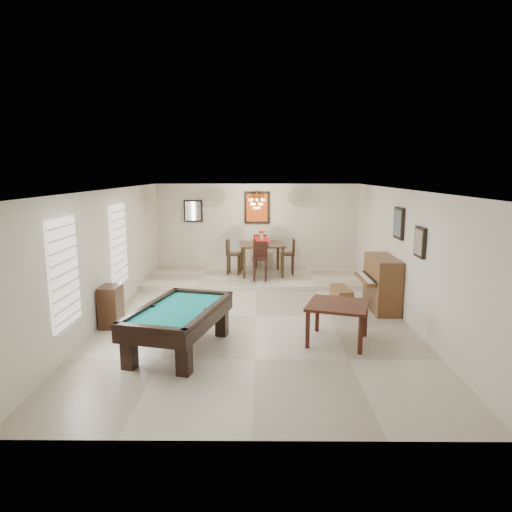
{
  "coord_description": "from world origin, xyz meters",
  "views": [
    {
      "loc": [
        0.07,
        -9.1,
        2.94
      ],
      "look_at": [
        0.0,
        0.6,
        1.15
      ],
      "focal_mm": 32.0,
      "sensor_mm": 36.0,
      "label": 1
    }
  ],
  "objects_px": {
    "pool_table": "(180,330)",
    "dining_chair_south": "(260,261)",
    "flower_vase": "(262,234)",
    "upright_piano": "(376,283)",
    "apothecary_chest": "(111,306)",
    "piano_bench": "(341,298)",
    "dining_chair_north": "(261,251)",
    "dining_table": "(262,257)",
    "chandelier": "(257,200)",
    "dining_chair_east": "(287,257)",
    "square_table": "(337,323)",
    "dining_chair_west": "(234,257)"
  },
  "relations": [
    {
      "from": "flower_vase",
      "to": "pool_table",
      "type": "bearing_deg",
      "value": -104.79
    },
    {
      "from": "upright_piano",
      "to": "dining_table",
      "type": "xyz_separation_m",
      "value": [
        -2.45,
        2.9,
        0.04
      ]
    },
    {
      "from": "pool_table",
      "to": "chandelier",
      "type": "distance_m",
      "value": 5.55
    },
    {
      "from": "upright_piano",
      "to": "apothecary_chest",
      "type": "relative_size",
      "value": 1.72
    },
    {
      "from": "dining_table",
      "to": "dining_chair_west",
      "type": "height_order",
      "value": "dining_chair_west"
    },
    {
      "from": "apothecary_chest",
      "to": "flower_vase",
      "type": "bearing_deg",
      "value": 54.41
    },
    {
      "from": "piano_bench",
      "to": "dining_chair_north",
      "type": "distance_m",
      "value": 4.06
    },
    {
      "from": "pool_table",
      "to": "square_table",
      "type": "height_order",
      "value": "pool_table"
    },
    {
      "from": "apothecary_chest",
      "to": "dining_chair_south",
      "type": "bearing_deg",
      "value": 49.17
    },
    {
      "from": "apothecary_chest",
      "to": "dining_chair_north",
      "type": "height_order",
      "value": "dining_chair_north"
    },
    {
      "from": "square_table",
      "to": "piano_bench",
      "type": "bearing_deg",
      "value": 78.07
    },
    {
      "from": "piano_bench",
      "to": "dining_chair_east",
      "type": "bearing_deg",
      "value": 109.51
    },
    {
      "from": "dining_chair_south",
      "to": "dining_chair_east",
      "type": "xyz_separation_m",
      "value": [
        0.76,
        0.76,
        -0.01
      ]
    },
    {
      "from": "chandelier",
      "to": "dining_chair_north",
      "type": "bearing_deg",
      "value": 83.47
    },
    {
      "from": "dining_table",
      "to": "dining_chair_south",
      "type": "xyz_separation_m",
      "value": [
        -0.05,
        -0.75,
        0.01
      ]
    },
    {
      "from": "dining_chair_south",
      "to": "dining_table",
      "type": "bearing_deg",
      "value": 89.09
    },
    {
      "from": "square_table",
      "to": "chandelier",
      "type": "relative_size",
      "value": 1.68
    },
    {
      "from": "flower_vase",
      "to": "dining_chair_east",
      "type": "distance_m",
      "value": 0.95
    },
    {
      "from": "square_table",
      "to": "apothecary_chest",
      "type": "bearing_deg",
      "value": 169.37
    },
    {
      "from": "upright_piano",
      "to": "dining_table",
      "type": "distance_m",
      "value": 3.8
    },
    {
      "from": "flower_vase",
      "to": "dining_chair_north",
      "type": "relative_size",
      "value": 0.26
    },
    {
      "from": "dining_chair_south",
      "to": "pool_table",
      "type": "bearing_deg",
      "value": -103.89
    },
    {
      "from": "dining_chair_south",
      "to": "chandelier",
      "type": "xyz_separation_m",
      "value": [
        -0.09,
        0.56,
        1.57
      ]
    },
    {
      "from": "dining_table",
      "to": "dining_chair_north",
      "type": "height_order",
      "value": "dining_chair_north"
    },
    {
      "from": "dining_chair_south",
      "to": "dining_chair_north",
      "type": "height_order",
      "value": "dining_chair_north"
    },
    {
      "from": "pool_table",
      "to": "dining_chair_south",
      "type": "distance_m",
      "value": 4.73
    },
    {
      "from": "upright_piano",
      "to": "dining_table",
      "type": "relative_size",
      "value": 1.15
    },
    {
      "from": "flower_vase",
      "to": "dining_chair_south",
      "type": "xyz_separation_m",
      "value": [
        -0.05,
        -0.75,
        -0.61
      ]
    },
    {
      "from": "piano_bench",
      "to": "dining_chair_west",
      "type": "distance_m",
      "value": 3.8
    },
    {
      "from": "dining_table",
      "to": "flower_vase",
      "type": "height_order",
      "value": "flower_vase"
    },
    {
      "from": "pool_table",
      "to": "flower_vase",
      "type": "height_order",
      "value": "flower_vase"
    },
    {
      "from": "square_table",
      "to": "piano_bench",
      "type": "relative_size",
      "value": 1.23
    },
    {
      "from": "square_table",
      "to": "dining_chair_east",
      "type": "height_order",
      "value": "dining_chair_east"
    },
    {
      "from": "upright_piano",
      "to": "apothecary_chest",
      "type": "xyz_separation_m",
      "value": [
        -5.37,
        -1.18,
        -0.17
      ]
    },
    {
      "from": "pool_table",
      "to": "upright_piano",
      "type": "height_order",
      "value": "upright_piano"
    },
    {
      "from": "apothecary_chest",
      "to": "dining_chair_south",
      "type": "height_order",
      "value": "dining_chair_south"
    },
    {
      "from": "chandelier",
      "to": "dining_chair_east",
      "type": "bearing_deg",
      "value": 13.09
    },
    {
      "from": "pool_table",
      "to": "chandelier",
      "type": "xyz_separation_m",
      "value": [
        1.25,
        5.08,
        1.84
      ]
    },
    {
      "from": "dining_table",
      "to": "dining_chair_east",
      "type": "height_order",
      "value": "dining_chair_east"
    },
    {
      "from": "piano_bench",
      "to": "dining_chair_north",
      "type": "bearing_deg",
      "value": 115.75
    },
    {
      "from": "dining_chair_north",
      "to": "chandelier",
      "type": "relative_size",
      "value": 1.72
    },
    {
      "from": "upright_piano",
      "to": "piano_bench",
      "type": "relative_size",
      "value": 1.68
    },
    {
      "from": "pool_table",
      "to": "flower_vase",
      "type": "distance_m",
      "value": 5.53
    },
    {
      "from": "dining_table",
      "to": "dining_chair_east",
      "type": "bearing_deg",
      "value": 0.39
    },
    {
      "from": "flower_vase",
      "to": "piano_bench",
      "type": "bearing_deg",
      "value": -58.81
    },
    {
      "from": "pool_table",
      "to": "piano_bench",
      "type": "bearing_deg",
      "value": 52.05
    },
    {
      "from": "upright_piano",
      "to": "dining_chair_north",
      "type": "bearing_deg",
      "value": 123.99
    },
    {
      "from": "square_table",
      "to": "chandelier",
      "type": "height_order",
      "value": "chandelier"
    },
    {
      "from": "upright_piano",
      "to": "dining_chair_west",
      "type": "relative_size",
      "value": 1.39
    },
    {
      "from": "upright_piano",
      "to": "dining_chair_north",
      "type": "height_order",
      "value": "dining_chair_north"
    }
  ]
}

